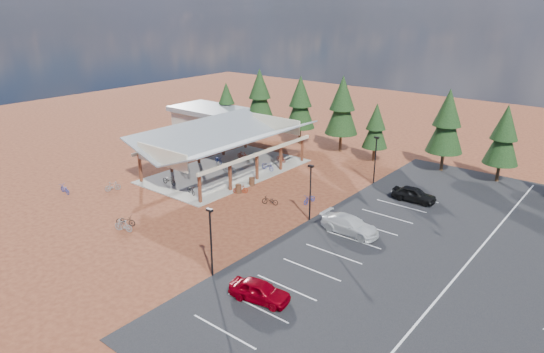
% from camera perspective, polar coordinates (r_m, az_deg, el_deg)
% --- Properties ---
extents(ground, '(140.00, 140.00, 0.00)m').
position_cam_1_polar(ground, '(44.68, -2.34, -4.28)').
color(ground, '#592717').
rests_on(ground, ground).
extents(asphalt_lot, '(27.00, 44.00, 0.04)m').
position_cam_1_polar(asphalt_lot, '(39.12, 22.02, -9.47)').
color(asphalt_lot, black).
rests_on(asphalt_lot, ground).
extents(concrete_pad, '(10.60, 18.60, 0.10)m').
position_cam_1_polar(concrete_pad, '(55.79, -5.35, 0.67)').
color(concrete_pad, gray).
rests_on(concrete_pad, ground).
extents(bike_pavilion, '(11.65, 19.40, 4.97)m').
position_cam_1_polar(bike_pavilion, '(54.69, -5.48, 4.41)').
color(bike_pavilion, '#5C2F1A').
rests_on(bike_pavilion, concrete_pad).
extents(outbuilding, '(11.00, 7.00, 3.90)m').
position_cam_1_polar(outbuilding, '(72.30, -7.36, 6.63)').
color(outbuilding, '#ADA593').
rests_on(outbuilding, ground).
extents(lamp_post_0, '(0.50, 0.25, 5.14)m').
position_cam_1_polar(lamp_post_0, '(33.76, -7.21, -7.16)').
color(lamp_post_0, black).
rests_on(lamp_post_0, ground).
extents(lamp_post_1, '(0.50, 0.25, 5.14)m').
position_cam_1_polar(lamp_post_1, '(42.17, 4.53, -1.45)').
color(lamp_post_1, black).
rests_on(lamp_post_1, ground).
extents(lamp_post_2, '(0.50, 0.25, 5.14)m').
position_cam_1_polar(lamp_post_2, '(52.01, 12.07, 2.29)').
color(lamp_post_2, black).
rests_on(lamp_post_2, ground).
extents(trash_bin_0, '(0.60, 0.60, 0.90)m').
position_cam_1_polar(trash_bin_0, '(49.16, -3.97, -1.45)').
color(trash_bin_0, '#4C2D1B').
rests_on(trash_bin_0, ground).
extents(trash_bin_1, '(0.60, 0.60, 0.90)m').
position_cam_1_polar(trash_bin_1, '(51.06, -2.39, -0.61)').
color(trash_bin_1, '#4C2D1B').
rests_on(trash_bin_1, ground).
extents(pine_0, '(3.08, 3.08, 7.19)m').
position_cam_1_polar(pine_0, '(73.63, -5.37, 8.82)').
color(pine_0, '#382314').
rests_on(pine_0, ground).
extents(pine_1, '(4.11, 4.11, 9.57)m').
position_cam_1_polar(pine_1, '(70.32, -1.46, 9.60)').
color(pine_1, '#382314').
rests_on(pine_1, ground).
extents(pine_2, '(3.98, 3.98, 9.27)m').
position_cam_1_polar(pine_2, '(65.59, 3.36, 8.67)').
color(pine_2, '#382314').
rests_on(pine_2, ground).
extents(pine_3, '(4.20, 4.20, 9.79)m').
position_cam_1_polar(pine_3, '(62.45, 8.26, 8.24)').
color(pine_3, '#382314').
rests_on(pine_3, ground).
extents(pine_4, '(3.06, 3.06, 7.12)m').
position_cam_1_polar(pine_4, '(59.40, 12.12, 5.81)').
color(pine_4, '#382314').
rests_on(pine_4, ground).
extents(pine_5, '(4.07, 4.07, 9.47)m').
position_cam_1_polar(pine_5, '(57.53, 19.89, 6.10)').
color(pine_5, '#382314').
rests_on(pine_5, ground).
extents(pine_6, '(3.61, 3.61, 8.41)m').
position_cam_1_polar(pine_6, '(56.35, 25.64, 4.38)').
color(pine_6, '#382314').
rests_on(pine_6, ground).
extents(bike_0, '(1.88, 0.77, 0.96)m').
position_cam_1_polar(bike_0, '(52.20, -12.01, -0.42)').
color(bike_0, black).
rests_on(bike_0, concrete_pad).
extents(bike_1, '(1.83, 0.57, 1.09)m').
position_cam_1_polar(bike_1, '(55.85, -10.25, 1.10)').
color(bike_1, gray).
rests_on(bike_1, concrete_pad).
extents(bike_2, '(1.84, 1.16, 0.91)m').
position_cam_1_polar(bike_2, '(58.18, -6.31, 1.96)').
color(bike_2, navy).
rests_on(bike_2, concrete_pad).
extents(bike_3, '(1.56, 0.61, 0.91)m').
position_cam_1_polar(bike_3, '(59.88, -3.49, 2.56)').
color(bike_3, maroon).
rests_on(bike_3, concrete_pad).
extents(bike_4, '(1.72, 1.03, 0.86)m').
position_cam_1_polar(bike_4, '(49.18, -9.50, -1.59)').
color(bike_4, black).
rests_on(bike_4, concrete_pad).
extents(bike_5, '(1.85, 0.79, 1.08)m').
position_cam_1_polar(bike_5, '(54.82, -5.04, 0.98)').
color(bike_5, gray).
rests_on(bike_5, concrete_pad).
extents(bike_6, '(1.96, 0.91, 0.99)m').
position_cam_1_polar(bike_6, '(55.53, -0.52, 1.26)').
color(bike_6, '#272EA1').
rests_on(bike_6, concrete_pad).
extents(bike_7, '(1.59, 0.66, 0.93)m').
position_cam_1_polar(bike_7, '(58.40, 1.06, 2.16)').
color(bike_7, maroon).
rests_on(bike_7, concrete_pad).
extents(bike_9, '(0.97, 1.68, 0.97)m').
position_cam_1_polar(bike_9, '(52.28, -18.23, -1.09)').
color(bike_9, gray).
rests_on(bike_9, ground).
extents(bike_10, '(1.84, 0.78, 0.94)m').
position_cam_1_polar(bike_10, '(53.23, -23.21, -1.36)').
color(bike_10, '#1E3299').
rests_on(bike_10, ground).
extents(bike_12, '(1.90, 1.37, 0.95)m').
position_cam_1_polar(bike_12, '(43.82, -16.85, -4.99)').
color(bike_12, black).
rests_on(bike_12, ground).
extents(bike_13, '(1.84, 1.01, 1.07)m').
position_cam_1_polar(bike_13, '(42.80, -17.10, -5.53)').
color(bike_13, gray).
rests_on(bike_13, ground).
extents(bike_14, '(0.66, 1.73, 0.90)m').
position_cam_1_polar(bike_14, '(46.67, 4.45, -2.65)').
color(bike_14, '#132E9C').
rests_on(bike_14, ground).
extents(bike_15, '(1.43, 1.33, 0.92)m').
position_cam_1_polar(bike_15, '(49.07, -3.74, -1.48)').
color(bike_15, '#97270F').
rests_on(bike_15, ground).
extents(bike_16, '(1.73, 1.09, 0.86)m').
position_cam_1_polar(bike_16, '(46.23, -0.24, -2.84)').
color(bike_16, black).
rests_on(bike_16, ground).
extents(car_0, '(4.32, 2.41, 1.39)m').
position_cam_1_polar(car_0, '(31.97, -1.46, -13.28)').
color(car_0, '#7A000C').
rests_on(car_0, asphalt_lot).
extents(car_3, '(5.05, 2.10, 1.46)m').
position_cam_1_polar(car_3, '(40.99, 9.15, -5.65)').
color(car_3, silver).
rests_on(car_3, asphalt_lot).
extents(car_4, '(4.27, 1.90, 1.43)m').
position_cam_1_polar(car_4, '(48.81, 16.37, -2.02)').
color(car_4, black).
rests_on(car_4, asphalt_lot).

